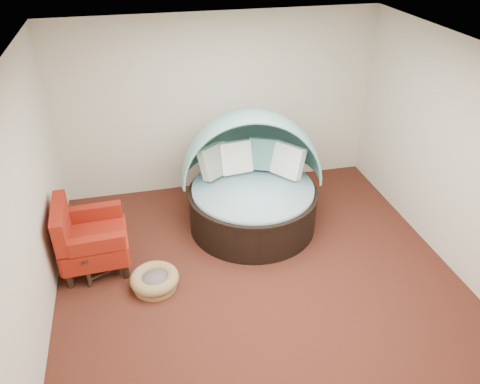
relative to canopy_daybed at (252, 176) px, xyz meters
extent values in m
plane|color=#4C2115|center=(-0.22, -1.26, -0.79)|extent=(5.00, 5.00, 0.00)
plane|color=beige|center=(-0.22, 1.24, 0.61)|extent=(5.00, 0.00, 5.00)
plane|color=beige|center=(-0.22, -3.76, 0.61)|extent=(5.00, 0.00, 5.00)
plane|color=beige|center=(-2.72, -1.26, 0.61)|extent=(0.00, 5.00, 5.00)
plane|color=beige|center=(2.28, -1.26, 0.61)|extent=(0.00, 5.00, 5.00)
plane|color=white|center=(-0.22, -1.26, 2.01)|extent=(5.00, 5.00, 0.00)
cylinder|color=black|center=(-0.02, -0.11, -0.51)|extent=(2.08, 2.08, 0.56)
cylinder|color=black|center=(-0.02, -0.11, -0.21)|extent=(2.11, 2.11, 0.05)
cylinder|color=#99CFDD|center=(-0.02, -0.11, -0.17)|extent=(1.97, 1.97, 0.12)
cube|color=#36604E|center=(-0.49, 0.29, 0.14)|extent=(0.53, 0.49, 0.49)
cube|color=white|center=(-0.17, 0.33, 0.14)|extent=(0.49, 0.31, 0.49)
cube|color=#589994|center=(0.27, 0.34, 0.14)|extent=(0.53, 0.43, 0.49)
cube|color=white|center=(0.55, 0.06, 0.14)|extent=(0.49, 0.53, 0.49)
cylinder|color=olive|center=(-1.52, -1.11, -0.75)|extent=(0.63, 0.63, 0.06)
torus|color=olive|center=(-1.52, -1.11, -0.65)|extent=(0.71, 0.71, 0.15)
cylinder|color=#5E595D|center=(-1.52, -1.11, -0.67)|extent=(0.42, 0.42, 0.09)
cylinder|color=black|center=(-2.55, -0.87, -0.68)|extent=(0.08, 0.08, 0.20)
cylinder|color=black|center=(-2.58, -0.19, -0.68)|extent=(0.08, 0.08, 0.20)
cylinder|color=black|center=(-1.87, -0.84, -0.68)|extent=(0.08, 0.08, 0.20)
cylinder|color=black|center=(-1.90, -0.16, -0.68)|extent=(0.08, 0.08, 0.20)
cube|color=maroon|center=(-2.22, -0.51, -0.44)|extent=(0.88, 0.88, 0.29)
cube|color=maroon|center=(-2.56, -0.53, -0.04)|extent=(0.19, 0.85, 0.50)
cube|color=maroon|center=(-2.15, -0.87, -0.19)|extent=(0.68, 0.16, 0.20)
cube|color=maroon|center=(-2.18, -0.15, -0.19)|extent=(0.68, 0.16, 0.20)
cube|color=black|center=(-2.22, -0.67, -0.37)|extent=(0.60, 0.60, 0.04)
cube|color=black|center=(-2.22, -0.67, -0.68)|extent=(0.53, 0.53, 0.03)
cube|color=black|center=(-2.31, -0.91, -0.59)|extent=(0.06, 0.06, 0.40)
cube|color=black|center=(-2.46, -0.58, -0.59)|extent=(0.06, 0.06, 0.40)
cube|color=black|center=(-1.98, -0.76, -0.59)|extent=(0.06, 0.06, 0.40)
cube|color=black|center=(-2.13, -0.43, -0.59)|extent=(0.06, 0.06, 0.40)
camera|label=1|loc=(-1.50, -5.58, 3.28)|focal=35.00mm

